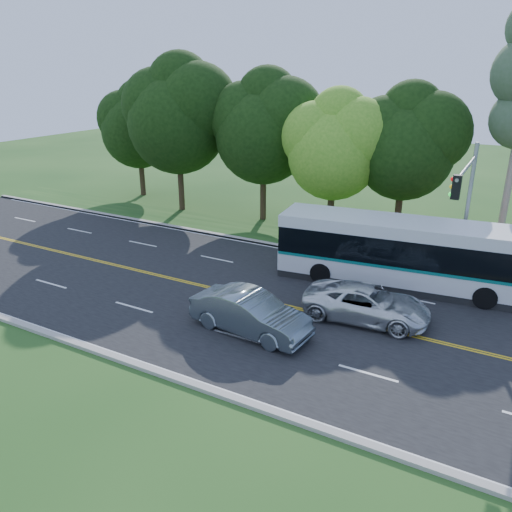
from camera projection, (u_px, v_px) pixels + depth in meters
The scene contains 12 objects.
ground at pixel (285, 306), 23.08m from camera, with size 120.00×120.00×0.00m, color #1D4717.
road at pixel (285, 306), 23.07m from camera, with size 60.00×14.00×0.02m, color black.
curb_north at pixel (338, 256), 28.91m from camera, with size 60.00×0.30×0.15m, color #A6A096.
curb_south at pixel (195, 385), 17.19m from camera, with size 60.00×0.30×0.15m, color #A6A096.
grass_verge at pixel (348, 247), 30.44m from camera, with size 60.00×4.00×0.10m, color #1D4717.
lane_markings at pixel (283, 305), 23.11m from camera, with size 57.60×13.82×0.00m.
tree_row at pixel (296, 125), 32.95m from camera, with size 44.70×9.10×13.84m.
bougainvillea_hedge at pixel (475, 262), 26.28m from camera, with size 9.50×2.25×1.50m.
traffic_signal at pixel (465, 199), 22.94m from camera, with size 0.42×6.10×7.00m.
transit_bus at pixel (409, 255), 24.59m from camera, with size 13.03×4.19×3.35m.
sedan at pixel (250, 313), 20.49m from camera, with size 1.81×5.18×1.71m, color slate.
suv at pixel (367, 303), 21.56m from camera, with size 2.49×5.41×1.50m, color white.
Camera 1 is at (8.79, -18.84, 10.35)m, focal length 35.00 mm.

